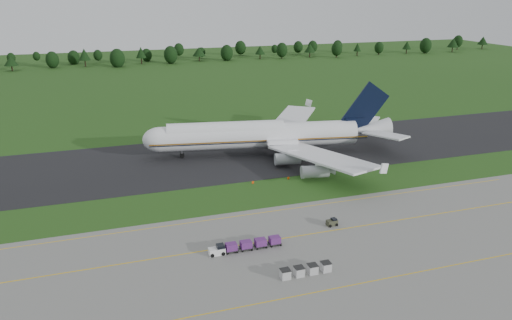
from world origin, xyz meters
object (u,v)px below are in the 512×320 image
object	(u,v)px
aircraft	(264,135)
edge_markers	(305,176)
baggage_train	(244,245)
uld_row	(306,270)
utility_cart	(332,223)

from	to	relation	value
aircraft	edge_markers	size ratio (longest dim) A/B	2.55
aircraft	baggage_train	size ratio (longest dim) A/B	5.34
aircraft	baggage_train	world-z (taller)	aircraft
aircraft	uld_row	bearing A→B (deg)	-102.99
baggage_train	uld_row	distance (m)	13.08
baggage_train	utility_cart	bearing A→B (deg)	11.49
aircraft	utility_cart	world-z (taller)	aircraft
uld_row	edge_markers	distance (m)	45.06
aircraft	uld_row	xyz separation A→B (m)	(-14.34, -62.15, -4.85)
baggage_train	utility_cart	size ratio (longest dim) A/B	6.18
utility_cart	uld_row	bearing A→B (deg)	-129.19
utility_cart	aircraft	bearing A→B (deg)	87.31
utility_cart	edge_markers	size ratio (longest dim) A/B	0.08
aircraft	baggage_train	bearing A→B (deg)	-112.77
edge_markers	uld_row	bearing A→B (deg)	-113.57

